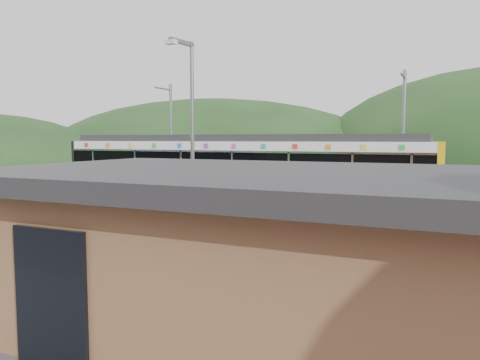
% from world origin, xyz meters
% --- Properties ---
extents(ground, '(120.00, 120.00, 0.00)m').
position_xyz_m(ground, '(0.00, 0.00, 0.00)').
color(ground, '#4C4C4F').
rests_on(ground, ground).
extents(hills, '(146.00, 149.00, 26.00)m').
position_xyz_m(hills, '(6.19, 5.29, 0.00)').
color(hills, '#1E3D19').
rests_on(hills, ground).
extents(platform, '(26.00, 3.20, 0.30)m').
position_xyz_m(platform, '(0.00, 3.30, 0.15)').
color(platform, '#9E9E99').
rests_on(platform, ground).
extents(yellow_line, '(26.00, 0.10, 0.01)m').
position_xyz_m(yellow_line, '(0.00, 2.00, 0.30)').
color(yellow_line, yellow).
rests_on(yellow_line, platform).
extents(train, '(20.44, 3.01, 3.74)m').
position_xyz_m(train, '(-1.20, 6.00, 2.06)').
color(train, black).
rests_on(train, ground).
extents(catenary_mast_west, '(0.18, 1.80, 7.00)m').
position_xyz_m(catenary_mast_west, '(-7.00, 8.56, 3.65)').
color(catenary_mast_west, slate).
rests_on(catenary_mast_west, ground).
extents(catenary_mast_east, '(0.18, 1.80, 7.00)m').
position_xyz_m(catenary_mast_east, '(7.00, 8.56, 3.65)').
color(catenary_mast_east, slate).
rests_on(catenary_mast_east, ground).
extents(station_shelter, '(9.20, 6.20, 3.00)m').
position_xyz_m(station_shelter, '(6.00, -9.01, 1.55)').
color(station_shelter, '#976A42').
rests_on(station_shelter, ground).
extents(pallet_stack, '(1.45, 1.32, 0.45)m').
position_xyz_m(pallet_stack, '(9.42, -5.75, 0.22)').
color(pallet_stack, '#937047').
rests_on(pallet_stack, ground).
extents(lamp_post, '(0.37, 1.15, 6.52)m').
position_xyz_m(lamp_post, '(1.99, -4.04, 3.88)').
color(lamp_post, slate).
rests_on(lamp_post, ground).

